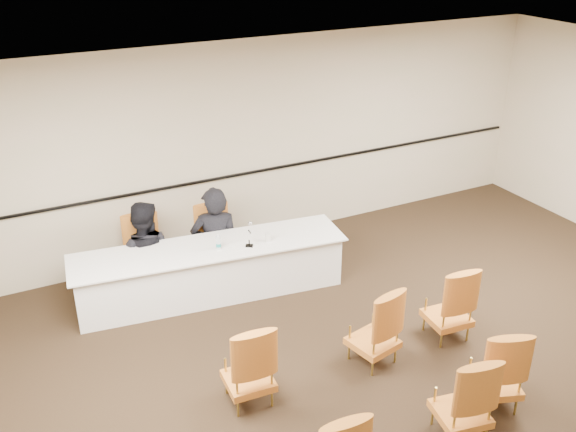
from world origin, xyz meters
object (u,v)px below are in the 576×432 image
Objects in this scene: coffee_cup at (268,237)px; panelist_main at (216,250)px; aud_chair_back_right at (496,366)px; aud_chair_front_right at (449,301)px; panelist_main_chair at (216,241)px; aud_chair_front_mid at (374,325)px; aud_chair_back_mid at (463,394)px; water_bottle at (218,242)px; drinking_glass at (218,245)px; panelist_second_chair at (144,253)px; aud_chair_front_left at (248,362)px; panel_table at (211,271)px; panelist_second at (145,259)px; microphone at (249,236)px.

panelist_main is at bearing 123.34° from coffee_cup.
aud_chair_front_right is at bearing 93.28° from aud_chair_back_right.
panelist_main_chair and aud_chair_front_mid have the same top height.
aud_chair_back_right is (0.57, 0.17, 0.00)m from aud_chair_back_mid.
aud_chair_back_mid is at bearing -71.26° from water_bottle.
aud_chair_back_right is (1.50, -3.72, 0.13)m from panelist_main.
drinking_glass is (-0.18, -0.59, 0.27)m from panelist_main_chair.
aud_chair_back_mid is at bearing -57.54° from panelist_second_chair.
panelist_main is 2.64m from aud_chair_front_left.
drinking_glass is at bearing 80.34° from aud_chair_front_left.
drinking_glass is at bearing 140.75° from aud_chair_front_right.
aud_chair_front_left and aud_chair_front_right have the same top height.
water_bottle reaches higher than panel_table.
aud_chair_front_mid is (1.77, -2.72, 0.00)m from panelist_second_chair.
panelist_main_chair is at bearing 73.37° from water_bottle.
coffee_cup is (1.41, -0.82, 0.37)m from panelist_second.
aud_chair_front_mid is at bearing -55.48° from panel_table.
panelist_second is 5.71× the size of microphone.
aud_chair_back_mid reaches higher than water_bottle.
panelist_main is at bearing 132.42° from aud_chair_back_right.
coffee_cup is 1.96m from aud_chair_front_mid.
panel_table is at bearing 120.17° from aud_chair_back_mid.
drinking_glass is 2.86m from aud_chair_front_right.
aud_chair_back_right is at bearing -53.95° from panel_table.
panelist_second_chair is 1.00× the size of aud_chair_front_mid.
panelist_second is 1.48m from microphone.
aud_chair_front_mid reaches higher than coffee_cup.
coffee_cup is at bearing 34.43° from microphone.
microphone is 0.30× the size of aud_chair_back_right.
aud_chair_front_mid is at bearing 2.23° from aud_chair_front_left.
panelist_second_chair is at bearing 141.25° from aud_chair_front_right.
water_bottle is (0.08, -0.11, 0.45)m from panel_table.
aud_chair_front_left is at bearing -76.32° from panelist_second_chair.
panelist_second_chair is 4.63× the size of water_bottle.
aud_chair_front_mid is (1.47, -0.04, 0.00)m from aud_chair_front_left.
panelist_main is 1.93× the size of panelist_second_chair.
panelist_main_chair is 3.19m from aud_chair_front_right.
aud_chair_front_left is (0.30, -2.68, 0.00)m from panelist_second_chair.
water_bottle is 0.22× the size of aud_chair_front_right.
drinking_glass is 0.11× the size of aud_chair_front_left.
panelist_main_chair is at bearing 69.51° from panel_table.
panel_table is 3.68m from aud_chair_back_right.
panelist_main reaches higher than panel_table.
aud_chair_front_right and aud_chair_back_mid have the same top height.
aud_chair_front_right is at bearing -44.43° from water_bottle.
panelist_second_chair is at bearing -0.00° from panelist_second.
aud_chair_front_right reaches higher than coffee_cup.
panelist_second_chair is 4.44m from aud_chair_back_mid.
aud_chair_front_left is at bearing -96.95° from panelist_main_chair.
panelist_main_chair is 1.00× the size of aud_chair_back_right.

